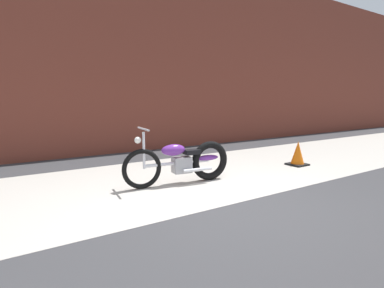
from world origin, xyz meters
TOP-DOWN VIEW (x-y plane):
  - ground_plane at (0.00, 0.00)m, footprint 80.00×80.00m
  - sidewalk_slab at (0.00, 1.75)m, footprint 36.00×3.50m
  - brick_building_wall at (0.00, 5.20)m, footprint 36.00×0.50m
  - motorcycle_purple at (0.21, 1.32)m, footprint 2.00×0.61m
  - traffic_cone at (3.14, 1.20)m, footprint 0.40×0.40m

SIDE VIEW (x-z plane):
  - ground_plane at x=0.00m, z-range 0.00..0.00m
  - sidewalk_slab at x=0.00m, z-range 0.00..0.01m
  - traffic_cone at x=3.14m, z-range -0.03..0.52m
  - motorcycle_purple at x=0.21m, z-range -0.12..0.91m
  - brick_building_wall at x=0.00m, z-range 0.00..5.63m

